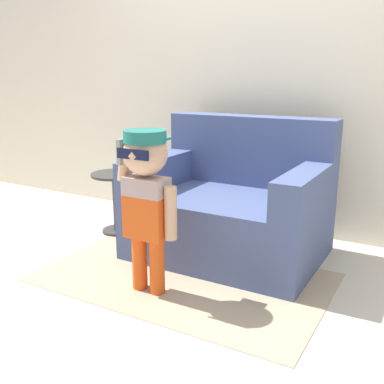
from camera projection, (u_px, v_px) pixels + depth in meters
The scene contains 6 objects.
ground_plane at pixel (221, 250), 2.98m from camera, with size 10.00×10.00×0.00m, color beige.
wall_back at pixel (262, 50), 3.16m from camera, with size 10.00×0.05×2.60m.
armchair at pixel (232, 206), 2.89m from camera, with size 1.15×0.85×0.87m.
person_child at pixel (146, 187), 2.28m from camera, with size 0.35×0.27×0.87m.
side_table at pixel (117, 197), 3.27m from camera, with size 0.36×0.36×0.44m.
rug at pixel (183, 277), 2.59m from camera, with size 1.62×1.00×0.01m.
Camera 1 is at (1.21, -2.52, 1.13)m, focal length 42.00 mm.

